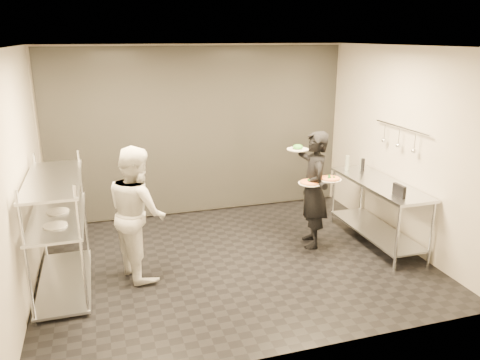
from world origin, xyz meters
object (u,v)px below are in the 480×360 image
object	(u,v)px
prep_counter	(378,202)
salad_plate	(298,148)
pass_rack	(59,227)
pos_monitor	(399,191)
chef	(137,212)
bottle_dark	(363,165)
bottle_green	(347,163)
pizza_plate_far	(330,179)
bottle_clear	(362,164)
waiter	(313,190)
pizza_plate_near	(311,183)

from	to	relation	value
prep_counter	salad_plate	world-z (taller)	salad_plate
pass_rack	pos_monitor	bearing A→B (deg)	-8.18
pass_rack	chef	xyz separation A→B (m)	(0.92, 0.04, 0.07)
prep_counter	bottle_dark	distance (m)	0.72
chef	salad_plate	bearing A→B (deg)	-94.88
prep_counter	chef	bearing A→B (deg)	179.35
chef	bottle_green	distance (m)	3.33
pizza_plate_far	bottle_clear	size ratio (longest dim) A/B	1.69
chef	prep_counter	bearing A→B (deg)	-107.06
bottle_green	pos_monitor	bearing A→B (deg)	-88.72
waiter	pass_rack	bearing A→B (deg)	-73.36
prep_counter	bottle_clear	bearing A→B (deg)	81.56
pizza_plate_far	salad_plate	size ratio (longest dim) A/B	1.00
pos_monitor	bottle_clear	distance (m)	1.30
salad_plate	bottle_dark	distance (m)	1.20
pizza_plate_near	bottle_dark	size ratio (longest dim) A/B	1.76
chef	pizza_plate_near	xyz separation A→B (m)	(2.34, -0.00, 0.17)
pizza_plate_far	pos_monitor	bearing A→B (deg)	-39.03
pizza_plate_near	pos_monitor	size ratio (longest dim) A/B	1.51
waiter	chef	distance (m)	2.47
pass_rack	pos_monitor	world-z (taller)	pass_rack
chef	bottle_dark	bearing A→B (deg)	-97.22
waiter	bottle_dark	distance (m)	1.12
pass_rack	bottle_green	bearing A→B (deg)	9.32
pass_rack	chef	size ratio (longest dim) A/B	0.96
pizza_plate_near	pos_monitor	bearing A→B (deg)	-33.98
chef	pizza_plate_near	world-z (taller)	chef
pizza_plate_near	bottle_green	distance (m)	1.13
salad_plate	bottle_dark	bearing A→B (deg)	4.30
pass_rack	chef	bearing A→B (deg)	2.58
pizza_plate_far	bottle_green	distance (m)	0.99
pass_rack	bottle_dark	size ratio (longest dim) A/B	8.38
pos_monitor	bottle_dark	world-z (taller)	bottle_dark
prep_counter	waiter	xyz separation A→B (m)	(-0.95, 0.19, 0.21)
prep_counter	salad_plate	size ratio (longest dim) A/B	5.78
bottle_clear	prep_counter	bearing A→B (deg)	-98.44
bottle_dark	salad_plate	bearing A→B (deg)	-175.70
prep_counter	waiter	size ratio (longest dim) A/B	1.08
pizza_plate_near	pos_monitor	distance (m)	1.15
bottle_dark	pizza_plate_near	bearing A→B (deg)	-153.77
chef	pizza_plate_far	size ratio (longest dim) A/B	5.34
pass_rack	salad_plate	size ratio (longest dim) A/B	5.14
salad_plate	bottle_green	xyz separation A→B (m)	(0.92, 0.17, -0.34)
bottle_green	waiter	bearing A→B (deg)	-148.21
waiter	bottle_dark	bearing A→B (deg)	125.53
bottle_clear	pizza_plate_far	bearing A→B (deg)	-142.54
pizza_plate_far	bottle_dark	xyz separation A→B (m)	(0.90, 0.64, -0.04)
chef	pos_monitor	xyz separation A→B (m)	(3.29, -0.65, 0.17)
pizza_plate_near	pizza_plate_far	size ratio (longest dim) A/B	1.08
pos_monitor	bottle_dark	bearing A→B (deg)	78.66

